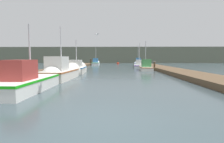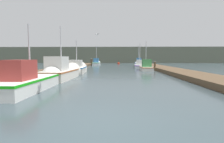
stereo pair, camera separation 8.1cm
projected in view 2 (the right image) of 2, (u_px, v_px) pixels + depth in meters
The scene contains 17 objects.
ground_plane at pixel (103, 125), 4.16m from camera, with size 200.00×200.00×0.00m.
dock_left at pixel (59, 70), 20.28m from camera, with size 2.71×40.00×0.37m.
dock_right at pixel (171, 70), 19.89m from camera, with size 2.71×40.00×0.37m.
distant_shore_ridge at pixel (116, 55), 59.35m from camera, with size 120.00×16.00×4.80m.
fishing_boat_0 at pixel (32, 80), 8.89m from camera, with size 1.56×5.44×3.66m.
fishing_boat_1 at pixel (62, 72), 13.46m from camera, with size 1.88×5.28×4.39m.
fishing_boat_2 at pixel (77, 68), 18.72m from camera, with size 2.02×4.53×3.95m.
fishing_boat_3 at pixel (146, 67), 22.64m from camera, with size 1.56×4.76×4.13m.
fishing_boat_4 at pixel (140, 65), 28.32m from camera, with size 2.07×5.52×4.37m.
fishing_boat_5 at pixel (139, 64), 32.97m from camera, with size 1.59×4.49×4.17m.
fishing_boat_6 at pixel (97, 63), 38.77m from camera, with size 1.71×5.39×4.70m.
mooring_piling_0 at pixel (138, 62), 41.06m from camera, with size 0.31×0.31×0.95m.
mooring_piling_1 at pixel (155, 66), 22.84m from camera, with size 0.26×0.26×1.14m.
mooring_piling_2 at pixel (91, 62), 38.25m from camera, with size 0.34×0.34×1.37m.
mooring_piling_3 at pixel (140, 63), 37.88m from camera, with size 0.31×0.31×1.05m.
channel_buoy at pixel (119, 63), 43.66m from camera, with size 0.59×0.59×1.09m.
seagull_1 at pixel (97, 34), 17.39m from camera, with size 0.53×0.39×0.12m.
Camera 2 is at (0.34, -4.04, 1.61)m, focal length 28.00 mm.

